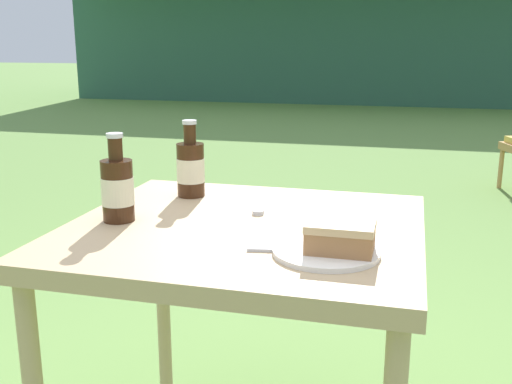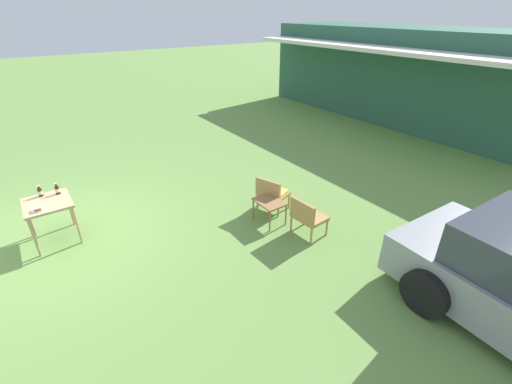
{
  "view_description": "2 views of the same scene",
  "coord_description": "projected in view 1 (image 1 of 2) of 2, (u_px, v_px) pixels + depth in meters",
  "views": [
    {
      "loc": [
        0.35,
        -1.23,
        1.15
      ],
      "look_at": [
        0.0,
        0.1,
        0.81
      ],
      "focal_mm": 42.0,
      "sensor_mm": 36.0,
      "label": 1
    },
    {
      "loc": [
        6.07,
        0.01,
        3.62
      ],
      "look_at": [
        1.95,
        2.92,
        0.9
      ],
      "focal_mm": 24.0,
      "sensor_mm": 36.0,
      "label": 2
    }
  ],
  "objects": [
    {
      "name": "patio_table",
      "position": [
        245.0,
        260.0,
        1.36
      ],
      "size": [
        0.78,
        0.72,
        0.76
      ],
      "color": "tan",
      "rests_on": "ground_plane"
    },
    {
      "name": "loose_bottle_cap",
      "position": [
        258.0,
        212.0,
        1.42
      ],
      "size": [
        0.03,
        0.03,
        0.01
      ],
      "color": "silver",
      "rests_on": "patio_table"
    },
    {
      "name": "cola_bottle_near",
      "position": [
        191.0,
        168.0,
        1.57
      ],
      "size": [
        0.07,
        0.07,
        0.2
      ],
      "color": "#381E0F",
      "rests_on": "patio_table"
    },
    {
      "name": "fork",
      "position": [
        296.0,
        251.0,
        1.16
      ],
      "size": [
        0.19,
        0.04,
        0.01
      ],
      "color": "silver",
      "rests_on": "patio_table"
    },
    {
      "name": "cake_on_plate",
      "position": [
        335.0,
        242.0,
        1.14
      ],
      "size": [
        0.21,
        0.21,
        0.07
      ],
      "color": "white",
      "rests_on": "patio_table"
    },
    {
      "name": "cabin_building",
      "position": [
        361.0,
        23.0,
        12.38
      ],
      "size": [
        11.45,
        4.39,
        3.06
      ],
      "color": "#2D5B47",
      "rests_on": "ground_plane"
    },
    {
      "name": "cola_bottle_far",
      "position": [
        118.0,
        188.0,
        1.35
      ],
      "size": [
        0.07,
        0.07,
        0.2
      ],
      "color": "#381E0F",
      "rests_on": "patio_table"
    }
  ]
}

